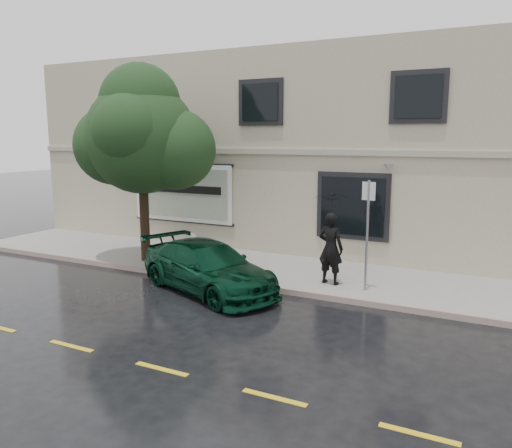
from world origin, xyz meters
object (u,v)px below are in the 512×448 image
at_px(pedestrian, 331,248).
at_px(fire_hydrant, 192,247).
at_px(car, 208,267).
at_px(street_tree, 141,139).

distance_m(pedestrian, fire_hydrant, 4.91).
relative_size(pedestrian, fire_hydrant, 2.21).
relative_size(car, pedestrian, 2.31).
bearing_deg(car, pedestrian, -37.54).
xyz_separation_m(pedestrian, street_tree, (-6.13, -0.17, 2.90)).
distance_m(car, pedestrian, 3.32).
xyz_separation_m(car, fire_hydrant, (-2.00, 2.23, -0.08)).
xyz_separation_m(car, street_tree, (-3.29, 1.49, 3.37)).
xyz_separation_m(car, pedestrian, (2.84, 1.66, 0.47)).
bearing_deg(pedestrian, fire_hydrant, 2.55).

